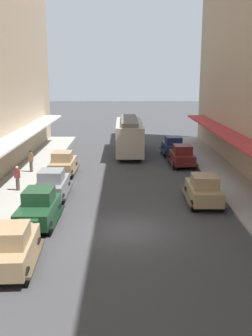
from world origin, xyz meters
name	(u,v)px	position (x,y,z in m)	size (l,w,h in m)	color
ground_plane	(127,230)	(0.00, 0.00, 0.00)	(200.00, 200.00, 0.00)	#38383A
parked_car_0	(173,146)	(4.61, 19.03, 0.94)	(2.28, 4.31, 1.84)	#19234C
parked_car_1	(204,189)	(4.61, 4.12, 0.94)	(2.21, 4.28, 1.84)	#997F5B
parked_car_2	(63,163)	(-4.84, 11.53, 0.94)	(2.19, 4.28, 1.84)	#997F5B
parked_car_3	(182,155)	(4.80, 14.42, 0.94)	(2.23, 4.29, 1.84)	#591919
parked_car_4	(38,207)	(-4.55, 0.87, 0.94)	(2.20, 4.28, 1.84)	#193D23
parked_car_5	(11,246)	(-4.67, -3.95, 0.94)	(2.30, 4.32, 1.84)	#997F5B
parked_car_6	(52,183)	(-4.63, 5.46, 0.94)	(2.15, 4.26, 1.84)	slate
streetcar	(129,134)	(0.43, 19.97, 1.90)	(2.57, 9.61, 3.46)	#ADA899
pedestrian_0	(31,161)	(-7.38, 11.85, 1.01)	(0.36, 0.28, 1.67)	#4C4238
pedestrian_1	(17,178)	(-7.11, 6.68, 0.99)	(0.36, 0.24, 1.64)	#4C4238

